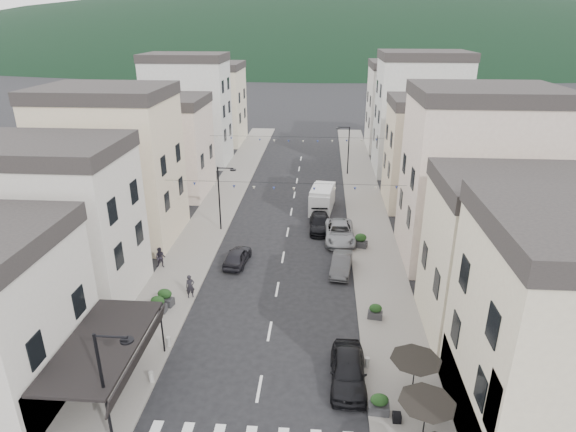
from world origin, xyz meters
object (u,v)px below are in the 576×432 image
(delivery_van, at_px, (322,198))
(parked_car_d, at_px, (320,223))
(parked_car_b, at_px, (341,264))
(parked_car_a, at_px, (348,370))
(pedestrian_a, at_px, (190,286))
(parked_car_e, at_px, (237,256))
(parked_car_c, at_px, (339,232))
(pedestrian_b, at_px, (161,258))

(delivery_van, bearing_deg, parked_car_d, -84.72)
(parked_car_b, distance_m, parked_car_d, 8.03)
(parked_car_a, xyz_separation_m, delivery_van, (-1.55, 25.09, 0.42))
(pedestrian_a, bearing_deg, delivery_van, 35.01)
(delivery_van, bearing_deg, parked_car_a, -79.25)
(parked_car_e, bearing_deg, pedestrian_a, 72.64)
(parked_car_b, height_order, parked_car_c, parked_car_c)
(parked_car_a, height_order, parked_car_d, parked_car_a)
(parked_car_b, height_order, delivery_van, delivery_van)
(parked_car_b, relative_size, parked_car_c, 0.74)
(delivery_van, height_order, pedestrian_a, delivery_van)
(parked_car_b, bearing_deg, parked_car_a, -82.65)
(parked_car_d, bearing_deg, parked_car_c, -53.27)
(parked_car_b, xyz_separation_m, parked_car_c, (0.00, 5.67, 0.10))
(parked_car_e, bearing_deg, pedestrian_b, 18.08)
(parked_car_a, distance_m, parked_car_b, 12.08)
(parked_car_e, xyz_separation_m, pedestrian_a, (-2.32, -5.29, 0.29))
(parked_car_d, distance_m, delivery_van, 5.20)
(parked_car_e, xyz_separation_m, pedestrian_b, (-5.72, -1.19, 0.27))
(pedestrian_a, bearing_deg, parked_car_b, -4.60)
(pedestrian_b, bearing_deg, parked_car_a, -44.69)
(parked_car_a, height_order, parked_car_e, parked_car_a)
(parked_car_c, relative_size, delivery_van, 1.02)
(pedestrian_b, bearing_deg, parked_car_b, -2.69)
(pedestrian_a, bearing_deg, parked_car_e, 38.02)
(pedestrian_a, relative_size, pedestrian_b, 1.02)
(parked_car_b, xyz_separation_m, parked_car_d, (-1.72, 7.85, 0.00))
(parked_car_a, height_order, delivery_van, delivery_van)
(parked_car_a, relative_size, delivery_van, 0.86)
(delivery_van, bearing_deg, parked_car_b, -75.99)
(delivery_van, relative_size, pedestrian_b, 3.30)
(pedestrian_a, bearing_deg, parked_car_c, 16.27)
(parked_car_b, height_order, pedestrian_a, pedestrian_a)
(parked_car_b, xyz_separation_m, delivery_van, (-1.55, 13.01, 0.55))
(parked_car_b, height_order, parked_car_d, parked_car_d)
(parked_car_e, bearing_deg, parked_car_d, -125.39)
(parked_car_c, height_order, pedestrian_b, pedestrian_b)
(parked_car_c, xyz_separation_m, delivery_van, (-1.55, 7.34, 0.45))
(parked_car_a, relative_size, pedestrian_b, 2.84)
(parked_car_d, height_order, pedestrian_a, pedestrian_a)
(delivery_van, bearing_deg, parked_car_c, -70.87)
(parked_car_e, distance_m, delivery_van, 13.92)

